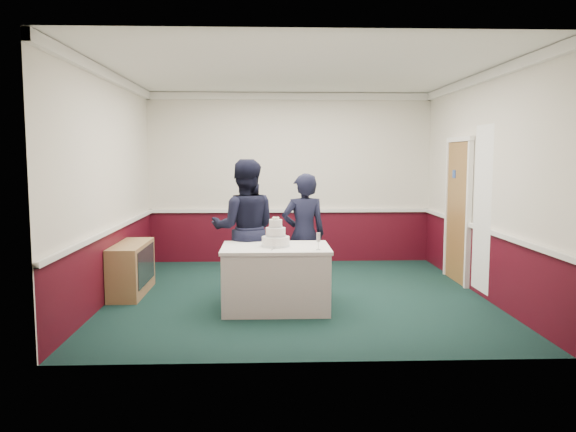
{
  "coord_description": "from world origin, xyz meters",
  "views": [
    {
      "loc": [
        -0.41,
        -7.49,
        1.89
      ],
      "look_at": [
        -0.13,
        -0.1,
        1.1
      ],
      "focal_mm": 35.0,
      "sensor_mm": 36.0,
      "label": 1
    }
  ],
  "objects_px": {
    "wedding_cake": "(276,237)",
    "cake_knife": "(273,249)",
    "champagne_flute": "(318,238)",
    "cake_table": "(276,277)",
    "person_man": "(245,228)",
    "person_woman": "(304,235)",
    "sideboard": "(132,269)"
  },
  "relations": [
    {
      "from": "sideboard",
      "to": "wedding_cake",
      "type": "relative_size",
      "value": 3.3
    },
    {
      "from": "cake_knife",
      "to": "cake_table",
      "type": "bearing_deg",
      "value": 96.1
    },
    {
      "from": "wedding_cake",
      "to": "cake_knife",
      "type": "bearing_deg",
      "value": -98.53
    },
    {
      "from": "wedding_cake",
      "to": "person_woman",
      "type": "height_order",
      "value": "person_woman"
    },
    {
      "from": "wedding_cake",
      "to": "cake_knife",
      "type": "relative_size",
      "value": 1.65
    },
    {
      "from": "cake_knife",
      "to": "person_man",
      "type": "height_order",
      "value": "person_man"
    },
    {
      "from": "person_man",
      "to": "person_woman",
      "type": "xyz_separation_m",
      "value": [
        0.8,
        0.03,
        -0.09
      ]
    },
    {
      "from": "cake_table",
      "to": "cake_knife",
      "type": "distance_m",
      "value": 0.44
    },
    {
      "from": "person_woman",
      "to": "sideboard",
      "type": "bearing_deg",
      "value": -14.26
    },
    {
      "from": "cake_table",
      "to": "wedding_cake",
      "type": "relative_size",
      "value": 3.63
    },
    {
      "from": "cake_table",
      "to": "wedding_cake",
      "type": "xyz_separation_m",
      "value": [
        -0.0,
        0.0,
        0.5
      ]
    },
    {
      "from": "wedding_cake",
      "to": "cake_knife",
      "type": "xyz_separation_m",
      "value": [
        -0.03,
        -0.2,
        -0.11
      ]
    },
    {
      "from": "cake_knife",
      "to": "champagne_flute",
      "type": "relative_size",
      "value": 1.07
    },
    {
      "from": "cake_knife",
      "to": "person_woman",
      "type": "height_order",
      "value": "person_woman"
    },
    {
      "from": "champagne_flute",
      "to": "wedding_cake",
      "type": "bearing_deg",
      "value": 150.75
    },
    {
      "from": "cake_table",
      "to": "wedding_cake",
      "type": "distance_m",
      "value": 0.5
    },
    {
      "from": "wedding_cake",
      "to": "person_woman",
      "type": "xyz_separation_m",
      "value": [
        0.39,
        0.7,
        -0.07
      ]
    },
    {
      "from": "cake_table",
      "to": "person_man",
      "type": "height_order",
      "value": "person_man"
    },
    {
      "from": "wedding_cake",
      "to": "person_man",
      "type": "distance_m",
      "value": 0.78
    },
    {
      "from": "sideboard",
      "to": "cake_table",
      "type": "height_order",
      "value": "cake_table"
    },
    {
      "from": "champagne_flute",
      "to": "person_woman",
      "type": "bearing_deg",
      "value": 96.29
    },
    {
      "from": "cake_table",
      "to": "cake_knife",
      "type": "relative_size",
      "value": 6.0
    },
    {
      "from": "wedding_cake",
      "to": "person_man",
      "type": "height_order",
      "value": "person_man"
    },
    {
      "from": "sideboard",
      "to": "cake_knife",
      "type": "relative_size",
      "value": 5.45
    },
    {
      "from": "cake_knife",
      "to": "person_man",
      "type": "xyz_separation_m",
      "value": [
        -0.38,
        0.87,
        0.13
      ]
    },
    {
      "from": "cake_knife",
      "to": "person_woman",
      "type": "bearing_deg",
      "value": 79.47
    },
    {
      "from": "person_woman",
      "to": "cake_knife",
      "type": "bearing_deg",
      "value": 54.52
    },
    {
      "from": "sideboard",
      "to": "person_man",
      "type": "relative_size",
      "value": 0.65
    },
    {
      "from": "champagne_flute",
      "to": "person_man",
      "type": "height_order",
      "value": "person_man"
    },
    {
      "from": "person_man",
      "to": "person_woman",
      "type": "bearing_deg",
      "value": -178.16
    },
    {
      "from": "cake_table",
      "to": "wedding_cake",
      "type": "bearing_deg",
      "value": 90.0
    },
    {
      "from": "champagne_flute",
      "to": "person_man",
      "type": "distance_m",
      "value": 1.31
    }
  ]
}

